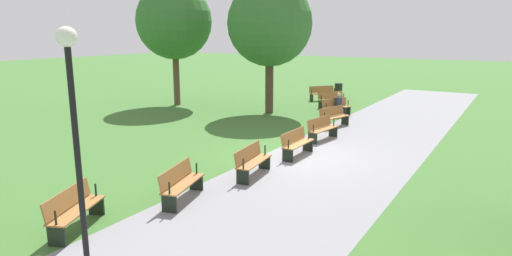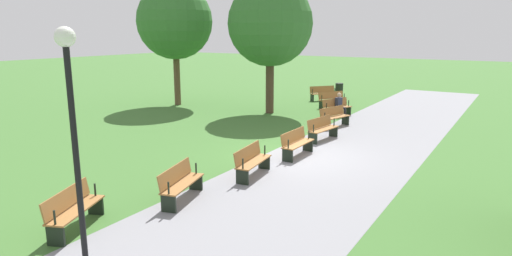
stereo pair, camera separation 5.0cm
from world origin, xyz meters
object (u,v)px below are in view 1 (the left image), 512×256
object	(u,v)px
bench_2	(336,107)
bench_3	(334,116)
bench_4	(322,128)
trash_bin	(338,90)
bench_1	(332,99)
lamp_post	(73,112)
bench_8	(74,209)
tree_1	(174,22)
bench_0	(322,93)
person_seated	(340,104)
tree_0	(270,24)
bench_7	(181,183)
bench_6	(252,161)
bench_5	(297,143)

from	to	relation	value
bench_2	bench_3	bearing A→B (deg)	42.23
bench_2	bench_4	world-z (taller)	same
trash_bin	bench_1	bearing A→B (deg)	15.50
bench_1	bench_3	size ratio (longest dim) A/B	0.97
lamp_post	bench_8	bearing A→B (deg)	-121.01
bench_3	tree_1	world-z (taller)	tree_1
bench_0	bench_8	world-z (taller)	same
bench_4	lamp_post	bearing A→B (deg)	10.27
person_seated	tree_0	distance (m)	5.39
bench_1	bench_4	size ratio (longest dim) A/B	0.97
bench_7	tree_1	size ratio (longest dim) A/B	0.25
bench_4	bench_7	world-z (taller)	same
bench_2	lamp_post	world-z (taller)	lamp_post
person_seated	tree_0	world-z (taller)	tree_0
person_seated	bench_6	bearing A→B (deg)	29.79
bench_6	lamp_post	distance (m)	6.64
bench_2	trash_bin	distance (m)	6.57
bench_7	bench_6	bearing A→B (deg)	153.13
bench_4	bench_5	bearing A→B (deg)	11.52
bench_3	trash_bin	size ratio (longest dim) A/B	1.86
bench_1	trash_bin	distance (m)	4.00
bench_8	tree_1	xyz separation A→B (m)	(-13.74, -9.28, 4.29)
tree_0	bench_5	bearing A→B (deg)	36.37
lamp_post	bench_1	bearing A→B (deg)	-170.72
bench_0	bench_3	world-z (taller)	same
bench_2	bench_8	xyz separation A→B (m)	(15.23, -0.00, 0.00)
bench_1	bench_7	size ratio (longest dim) A/B	0.97
bench_4	trash_bin	size ratio (longest dim) A/B	1.84
bench_6	bench_8	size ratio (longest dim) A/B	1.00
bench_1	bench_5	world-z (taller)	same
bench_4	tree_1	xyz separation A→B (m)	(-3.52, -10.65, 4.29)
bench_2	bench_6	size ratio (longest dim) A/B	1.00
lamp_post	tree_0	bearing A→B (deg)	-161.23
person_seated	trash_bin	size ratio (longest dim) A/B	1.27
bench_3	bench_4	distance (m)	2.61
person_seated	lamp_post	bearing A→B (deg)	29.06
bench_3	tree_0	world-z (taller)	tree_0
bench_5	bench_1	bearing A→B (deg)	-164.70
bench_3	trash_bin	xyz separation A→B (m)	(-8.64, -3.10, 0.00)
bench_1	bench_2	xyz separation A→B (m)	(2.32, 1.17, 0.00)
bench_4	trash_bin	xyz separation A→B (m)	(-11.19, -3.61, 0.00)
bench_1	bench_6	distance (m)	12.80
bench_1	lamp_post	distance (m)	19.10
tree_0	tree_1	world-z (taller)	tree_1
bench_2	trash_bin	bearing A→B (deg)	-136.95
lamp_post	bench_0	bearing A→B (deg)	-167.74
tree_1	lamp_post	world-z (taller)	tree_1
person_seated	tree_1	bearing A→B (deg)	-57.69
bench_3	trash_bin	bearing A→B (deg)	-144.88
bench_4	tree_1	distance (m)	12.01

